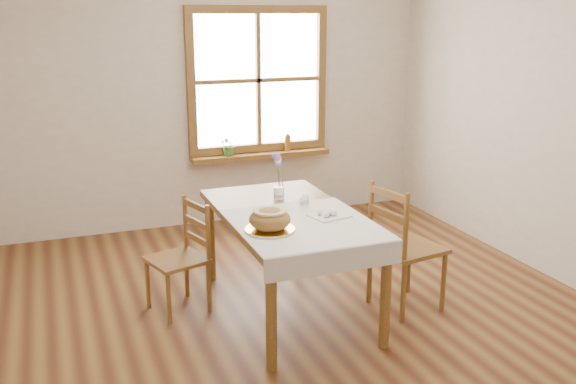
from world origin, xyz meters
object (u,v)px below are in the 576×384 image
object	(u,v)px
bread_plate	(270,230)
flower_vase	(279,194)
chair_right	(408,246)
chair_left	(177,258)
dining_table	(288,224)

from	to	relation	value
bread_plate	flower_vase	distance (m)	0.74
chair_right	bread_plate	distance (m)	1.14
chair_left	flower_vase	size ratio (longest dim) A/B	8.85
chair_right	flower_vase	size ratio (longest dim) A/B	10.38
chair_right	flower_vase	xyz separation A→B (m)	(-0.79, 0.58, 0.32)
chair_left	bread_plate	size ratio (longest dim) A/B	2.59
chair_left	chair_right	world-z (taller)	chair_right
chair_right	bread_plate	xyz separation A→B (m)	(-1.10, -0.09, 0.29)
dining_table	chair_right	bearing A→B (deg)	-17.51
dining_table	chair_right	size ratio (longest dim) A/B	1.68
dining_table	bread_plate	bearing A→B (deg)	-126.13
bread_plate	flower_vase	world-z (taller)	flower_vase
dining_table	bread_plate	size ratio (longest dim) A/B	5.09
chair_left	chair_right	distance (m)	1.68
dining_table	chair_left	world-z (taller)	chair_left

